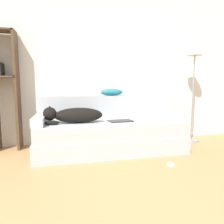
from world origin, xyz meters
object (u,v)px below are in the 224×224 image
bookshelf (5,86)px  power_adapter (170,165)px  dog (73,115)px  throw_pillow (112,92)px  laptop (121,121)px  couch (111,136)px  floor_lamp (194,62)px

bookshelf → power_adapter: bookshelf is taller
dog → power_adapter: dog is taller
dog → throw_pillow: throw_pillow is taller
dog → bookshelf: 1.18m
laptop → bookshelf: (-1.68, 0.50, 0.52)m
laptop → throw_pillow: bearing=89.3°
couch → floor_lamp: size_ratio=1.27×
throw_pillow → couch: bearing=-105.3°
bookshelf → floor_lamp: (3.09, -0.20, 0.41)m
couch → throw_pillow: 0.76m
laptop → floor_lamp: size_ratio=0.21×
dog → laptop: (0.69, -0.02, -0.11)m
throw_pillow → floor_lamp: floor_lamp is taller
couch → floor_lamp: 1.96m
floor_lamp → throw_pillow: bearing=175.2°
throw_pillow → bookshelf: (-1.64, 0.08, 0.10)m
throw_pillow → floor_lamp: 1.54m
dog → bookshelf: size_ratio=0.46×
laptop → dog: bearing=172.1°
bookshelf → throw_pillow: bearing=-2.8°
couch → bookshelf: bookshelf is taller
dog → floor_lamp: 2.27m
couch → power_adapter: couch is taller
laptop → power_adapter: size_ratio=5.37×
couch → bookshelf: bearing=164.4°
bookshelf → floor_lamp: size_ratio=1.06×
dog → throw_pillow: size_ratio=2.21×
throw_pillow → floor_lamp: bearing=-4.8°
couch → power_adapter: 0.98m
throw_pillow → power_adapter: size_ratio=5.50×
floor_lamp → power_adapter: bearing=-134.1°
throw_pillow → power_adapter: throw_pillow is taller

